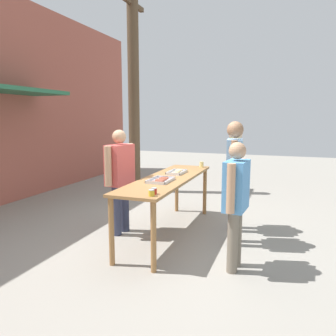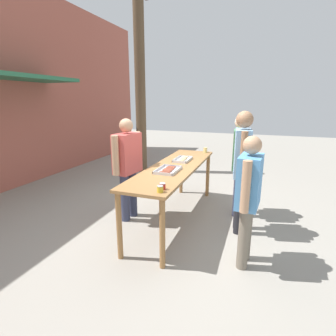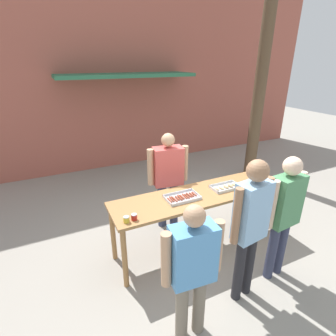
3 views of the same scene
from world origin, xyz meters
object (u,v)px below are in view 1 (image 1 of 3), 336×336
person_server_behind_table (120,173)px  person_customer_waiting_in_line (234,171)px  beer_cup (202,164)px  person_customer_holding_hotdog (236,196)px  food_tray_sausages (161,181)px  condiment_jar_ketchup (154,191)px  condiment_jar_mustard (152,193)px  person_customer_with_cup (234,169)px  food_tray_buns (177,172)px  utility_pole (134,86)px

person_server_behind_table → person_customer_waiting_in_line: size_ratio=0.93×
beer_cup → person_customer_holding_hotdog: (-2.09, -0.96, -0.05)m
food_tray_sausages → beer_cup: (1.57, -0.22, 0.04)m
condiment_jar_ketchup → food_tray_sausages: bearing=15.5°
food_tray_sausages → condiment_jar_ketchup: size_ratio=6.07×
condiment_jar_mustard → person_customer_with_cup: bearing=-21.5°
person_customer_holding_hotdog → person_customer_waiting_in_line: person_customer_waiting_in_line is taller
food_tray_buns → person_customer_with_cup: 0.95m
condiment_jar_mustard → person_customer_holding_hotdog: person_customer_holding_hotdog is taller
beer_cup → person_customer_with_cup: bearing=-131.8°
food_tray_buns → condiment_jar_ketchup: condiment_jar_ketchup is taller
person_customer_with_cup → beer_cup: bearing=-136.8°
food_tray_buns → person_server_behind_table: (-0.62, 0.75, 0.04)m
condiment_jar_ketchup → person_customer_waiting_in_line: bearing=-36.7°
food_tray_buns → condiment_jar_mustard: (-1.63, -0.22, 0.02)m
person_server_behind_table → person_customer_holding_hotdog: (-0.66, -1.93, -0.05)m
beer_cup → person_server_behind_table: bearing=145.8°
beer_cup → utility_pole: size_ratio=0.02×
beer_cup → person_customer_holding_hotdog: bearing=-155.4°
food_tray_buns → person_customer_with_cup: (0.17, -0.94, 0.08)m
condiment_jar_ketchup → person_customer_with_cup: (1.71, -0.72, 0.06)m
beer_cup → person_customer_with_cup: 0.96m
food_tray_sausages → beer_cup: beer_cup is taller
condiment_jar_ketchup → person_customer_holding_hotdog: (0.25, -0.96, -0.04)m
food_tray_sausages → person_customer_holding_hotdog: size_ratio=0.30×
condiment_jar_mustard → person_server_behind_table: person_server_behind_table is taller
food_tray_sausages → person_customer_holding_hotdog: bearing=-113.9°
food_tray_sausages → food_tray_buns: bearing=-0.2°
person_customer_waiting_in_line → person_customer_holding_hotdog: bearing=3.2°
beer_cup → person_customer_holding_hotdog: person_customer_holding_hotdog is taller
condiment_jar_ketchup → beer_cup: bearing=-0.2°
condiment_jar_mustard → person_customer_waiting_in_line: bearing=-33.9°
person_customer_with_cup → food_tray_sausages: bearing=-50.3°
food_tray_sausages → food_tray_buns: (0.76, -0.00, 0.01)m
person_customer_with_cup → utility_pole: utility_pole is taller
person_customer_holding_hotdog → food_tray_buns: bearing=-132.6°
condiment_jar_mustard → condiment_jar_ketchup: size_ratio=1.00×
food_tray_buns → utility_pole: (2.25, 1.87, 1.67)m
food_tray_buns → person_customer_holding_hotdog: 1.74m
person_customer_with_cup → utility_pole: bearing=-131.4°
person_customer_holding_hotdog → beer_cup: bearing=-150.6°
condiment_jar_ketchup → utility_pole: size_ratio=0.02×
person_server_behind_table → person_customer_with_cup: size_ratio=0.98×
condiment_jar_mustard → beer_cup: 2.45m
beer_cup → person_customer_waiting_in_line: (-1.26, -0.80, 0.12)m
condiment_jar_ketchup → person_server_behind_table: bearing=46.4°
condiment_jar_ketchup → person_server_behind_table: size_ratio=0.05×
food_tray_sausages → person_server_behind_table: 0.76m
food_tray_buns → person_server_behind_table: person_server_behind_table is taller
food_tray_buns → condiment_jar_ketchup: bearing=-172.1°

